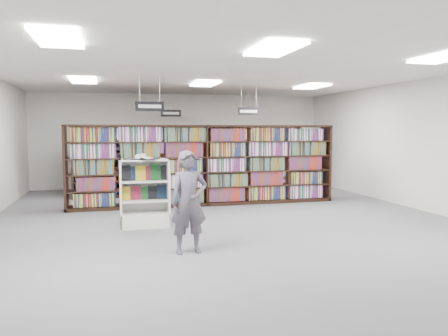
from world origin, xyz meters
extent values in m
plane|color=#58575D|center=(0.00, 0.00, 0.00)|extent=(12.00, 12.00, 0.00)
cube|color=silver|center=(0.00, 0.00, 3.20)|extent=(10.00, 12.00, 0.10)
cube|color=silver|center=(0.00, 6.00, 1.60)|extent=(10.00, 0.10, 3.20)
cube|color=silver|center=(0.00, -6.00, 1.60)|extent=(10.00, 0.10, 3.20)
cube|color=silver|center=(5.00, 0.00, 1.60)|extent=(0.10, 12.00, 3.20)
cube|color=black|center=(0.00, 2.00, 1.05)|extent=(7.00, 0.60, 2.10)
cube|color=maroon|center=(0.00, 2.00, 1.05)|extent=(6.88, 0.42, 1.98)
cube|color=black|center=(0.00, 4.00, 1.05)|extent=(7.00, 0.60, 2.10)
cube|color=maroon|center=(0.00, 4.00, 1.05)|extent=(6.88, 0.42, 1.98)
cube|color=black|center=(0.00, 5.70, 1.05)|extent=(7.00, 0.60, 2.10)
cube|color=maroon|center=(0.00, 5.70, 1.05)|extent=(6.88, 0.42, 1.98)
cylinder|color=#B2B2B7|center=(-1.73, 1.00, 2.91)|extent=(0.01, 0.01, 0.58)
cylinder|color=#B2B2B7|center=(-1.27, 1.00, 2.91)|extent=(0.01, 0.01, 0.58)
cube|color=black|center=(-1.50, 1.00, 2.51)|extent=(0.65, 0.02, 0.22)
cube|color=silver|center=(-1.50, 0.99, 2.51)|extent=(0.52, 0.00, 0.08)
cylinder|color=#B2B2B7|center=(1.27, 3.00, 2.91)|extent=(0.01, 0.01, 0.58)
cylinder|color=#B2B2B7|center=(1.73, 3.00, 2.91)|extent=(0.01, 0.01, 0.58)
cube|color=black|center=(1.50, 3.00, 2.51)|extent=(0.65, 0.02, 0.22)
cube|color=silver|center=(1.50, 2.99, 2.51)|extent=(0.52, 0.00, 0.08)
cylinder|color=#B2B2B7|center=(-0.73, 5.00, 2.91)|extent=(0.01, 0.01, 0.58)
cylinder|color=#B2B2B7|center=(-0.27, 5.00, 2.91)|extent=(0.01, 0.01, 0.58)
cube|color=black|center=(-0.50, 5.00, 2.51)|extent=(0.65, 0.02, 0.22)
cube|color=silver|center=(-0.50, 4.99, 2.51)|extent=(0.52, 0.00, 0.08)
cube|color=white|center=(-3.00, -3.00, 3.16)|extent=(0.60, 1.20, 0.04)
cube|color=white|center=(0.00, -3.00, 3.16)|extent=(0.60, 1.20, 0.04)
cube|color=white|center=(3.00, -3.00, 3.16)|extent=(0.60, 1.20, 0.04)
cube|color=white|center=(-3.00, 2.00, 3.16)|extent=(0.60, 1.20, 0.04)
cube|color=white|center=(0.00, 2.00, 3.16)|extent=(0.60, 1.20, 0.04)
cube|color=white|center=(3.00, 2.00, 3.16)|extent=(0.60, 1.20, 0.04)
cube|color=white|center=(-1.73, -0.28, 0.15)|extent=(0.99, 0.50, 0.30)
cube|color=white|center=(-2.21, -0.28, 0.69)|extent=(0.04, 0.49, 1.39)
cube|color=white|center=(-1.26, -0.29, 0.69)|extent=(0.04, 0.49, 1.39)
cube|color=white|center=(-1.73, -0.05, 0.69)|extent=(0.99, 0.04, 1.39)
cube|color=white|center=(-1.73, -0.28, 1.37)|extent=(0.99, 0.50, 0.03)
cube|color=white|center=(-1.73, -0.28, 0.54)|extent=(0.91, 0.46, 0.02)
cube|color=white|center=(-1.73, -0.28, 0.94)|extent=(0.91, 0.46, 0.02)
cube|color=black|center=(-2.11, -0.23, 1.10)|extent=(0.20, 0.07, 0.30)
cube|color=black|center=(-1.96, -0.23, 1.10)|extent=(0.20, 0.07, 0.30)
cube|color=gold|center=(-1.81, -0.23, 1.10)|extent=(0.20, 0.07, 0.30)
cube|color=maroon|center=(-1.66, -0.23, 1.10)|extent=(0.20, 0.07, 0.30)
cube|color=#154A20|center=(-1.51, -0.23, 1.10)|extent=(0.20, 0.07, 0.30)
cube|color=black|center=(-1.36, -0.23, 1.10)|extent=(0.20, 0.07, 0.30)
cube|color=gold|center=(-2.09, -0.23, 0.70)|extent=(0.22, 0.06, 0.28)
cube|color=maroon|center=(-1.91, -0.23, 0.70)|extent=(0.22, 0.06, 0.28)
cube|color=#154A20|center=(-1.73, -0.23, 0.70)|extent=(0.22, 0.06, 0.28)
cube|color=black|center=(-1.55, -0.23, 0.70)|extent=(0.22, 0.06, 0.28)
cube|color=black|center=(-1.38, -0.23, 0.70)|extent=(0.22, 0.06, 0.28)
cube|color=black|center=(-1.79, -0.34, 1.39)|extent=(0.74, 0.61, 0.02)
cube|color=white|center=(-1.94, -0.34, 1.40)|extent=(0.40, 0.43, 0.06)
cube|color=white|center=(-1.63, -0.34, 1.40)|extent=(0.40, 0.43, 0.08)
cylinder|color=white|center=(-1.81, -0.34, 1.45)|extent=(0.23, 0.34, 0.10)
imported|color=#4F4B56|center=(-1.18, -2.36, 0.82)|extent=(0.64, 0.45, 1.65)
camera|label=1|loc=(-2.33, -9.17, 1.97)|focal=35.00mm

